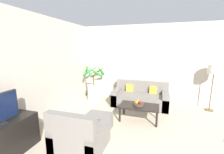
% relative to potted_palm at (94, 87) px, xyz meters
% --- Properties ---
extents(wall_back, '(8.21, 0.06, 2.70)m').
position_rel_potted_palm_xyz_m(wall_back, '(2.78, 0.55, 0.85)').
color(wall_back, '#BCB2A3').
rests_on(wall_back, ground_plane).
extents(wall_left, '(0.06, 7.27, 2.70)m').
position_rel_potted_palm_xyz_m(wall_left, '(-0.56, -2.32, 0.85)').
color(wall_left, '#BCB2A3').
rests_on(wall_left, ground_plane).
extents(potted_palm, '(0.91, 0.92, 1.44)m').
position_rel_potted_palm_xyz_m(potted_palm, '(0.00, 0.00, 0.00)').
color(potted_palm, beige).
rests_on(potted_palm, ground_plane).
extents(sofa_loveseat, '(1.79, 0.87, 0.76)m').
position_rel_potted_palm_xyz_m(sofa_loveseat, '(1.71, -0.02, -0.24)').
color(sofa_loveseat, slate).
rests_on(sofa_loveseat, ground_plane).
extents(floor_lamp, '(0.35, 0.35, 1.43)m').
position_rel_potted_palm_xyz_m(floor_lamp, '(3.81, 0.18, 0.72)').
color(floor_lamp, brown).
rests_on(floor_lamp, ground_plane).
extents(coffee_table, '(1.02, 0.57, 0.41)m').
position_rel_potted_palm_xyz_m(coffee_table, '(1.81, -1.10, -0.14)').
color(coffee_table, black).
rests_on(coffee_table, ground_plane).
extents(fruit_bowl, '(0.28, 0.28, 0.05)m').
position_rel_potted_palm_xyz_m(fruit_bowl, '(1.79, -1.09, -0.07)').
color(fruit_bowl, '#42382D').
rests_on(fruit_bowl, coffee_table).
extents(apple_red, '(0.08, 0.08, 0.08)m').
position_rel_potted_palm_xyz_m(apple_red, '(1.83, -1.11, 0.00)').
color(apple_red, red).
rests_on(apple_red, fruit_bowl).
extents(apple_green, '(0.07, 0.07, 0.07)m').
position_rel_potted_palm_xyz_m(apple_green, '(1.76, -1.01, -0.00)').
color(apple_green, olive).
rests_on(apple_green, fruit_bowl).
extents(orange_fruit, '(0.09, 0.09, 0.09)m').
position_rel_potted_palm_xyz_m(orange_fruit, '(1.74, -1.14, 0.00)').
color(orange_fruit, orange).
rests_on(orange_fruit, fruit_bowl).
extents(armchair, '(0.91, 0.84, 0.84)m').
position_rel_potted_palm_xyz_m(armchair, '(0.90, -2.63, -0.24)').
color(armchair, slate).
rests_on(armchair, ground_plane).
extents(ottoman, '(0.59, 0.45, 0.36)m').
position_rel_potted_palm_xyz_m(ottoman, '(0.95, -1.82, -0.32)').
color(ottoman, slate).
rests_on(ottoman, ground_plane).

